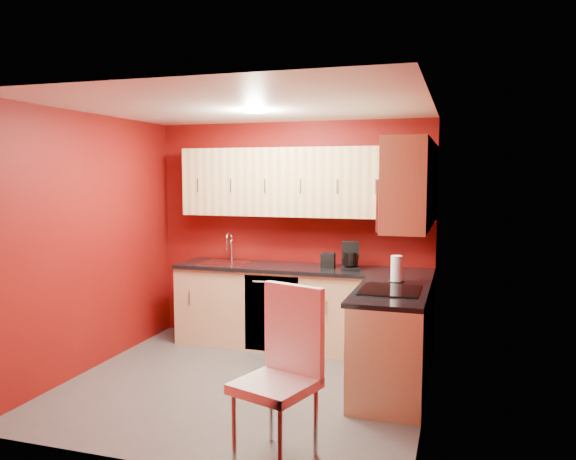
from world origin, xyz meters
The scene contains 21 objects.
floor centered at (0.00, 0.00, 0.00)m, with size 3.20×3.20×0.00m, color #4E4B49.
ceiling centered at (0.00, 0.00, 2.50)m, with size 3.20×3.20×0.00m, color white.
wall_back centered at (0.00, 1.50, 1.25)m, with size 3.20×3.20×0.00m, color maroon.
wall_front centered at (0.00, -1.50, 1.25)m, with size 3.20×3.20×0.00m, color maroon.
wall_left centered at (-1.60, 0.00, 1.25)m, with size 3.00×3.00×0.00m, color maroon.
wall_right centered at (1.60, 0.00, 1.25)m, with size 3.00×3.00×0.00m, color maroon.
base_cabinets_back centered at (0.20, 1.20, 0.43)m, with size 2.80×0.60×0.87m, color tan.
base_cabinets_right centered at (1.30, 0.25, 0.43)m, with size 0.60×1.30×0.87m, color tan.
countertop_back centered at (0.20, 1.19, 0.89)m, with size 2.80×0.63×0.04m, color black.
countertop_right centered at (1.29, 0.23, 0.89)m, with size 0.63×1.27×0.04m, color black.
upper_cabinets_back centered at (0.20, 1.32, 1.83)m, with size 2.80×0.35×0.75m, color #E9C884.
upper_cabinets_right centered at (1.42, 0.44, 1.89)m, with size 0.35×1.55×0.75m.
microwave centered at (1.39, 0.20, 1.66)m, with size 0.42×0.76×0.42m.
cooktop centered at (1.28, 0.20, 0.92)m, with size 0.50×0.55×0.01m, color black.
sink centered at (-0.70, 1.20, 0.94)m, with size 0.52×0.42×0.35m.
dishwasher_front centered at (-0.05, 0.91, 0.43)m, with size 0.60×0.02×0.82m, color black.
downlight centered at (0.00, 0.30, 2.48)m, with size 0.20×0.20×0.01m, color white.
coffee_maker centered at (0.75, 1.16, 1.06)m, with size 0.17×0.23×0.29m, color black, non-canonical shape.
napkin_holder centered at (0.49, 1.22, 0.99)m, with size 0.15×0.15×0.16m, color black, non-canonical shape.
paper_towel centered at (1.28, 0.61, 1.03)m, with size 0.14×0.14×0.25m, color white, non-canonical shape.
dining_chair centered at (0.70, -1.20, 0.58)m, with size 0.47×0.49×1.16m, color white, non-canonical shape.
Camera 1 is at (1.85, -4.61, 1.91)m, focal length 35.00 mm.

